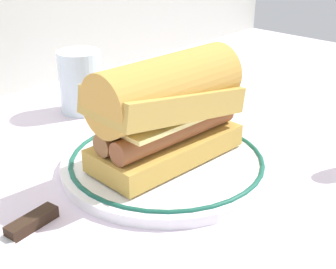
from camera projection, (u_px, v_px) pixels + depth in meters
ground_plane at (150, 176)px, 0.56m from camera, size 1.50×1.50×0.00m
plate at (168, 163)px, 0.57m from camera, size 0.25×0.25×0.01m
sausage_sandwich at (168, 108)px, 0.54m from camera, size 0.19×0.09×0.12m
drinking_glass at (81, 86)px, 0.72m from camera, size 0.07×0.07×0.09m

